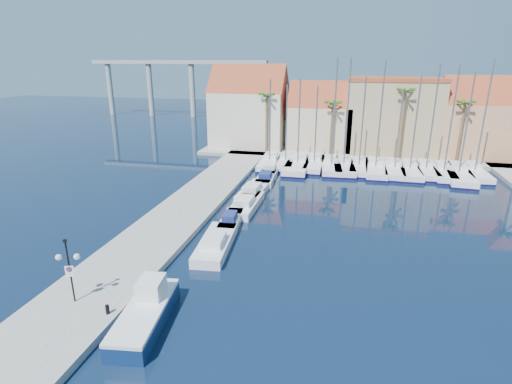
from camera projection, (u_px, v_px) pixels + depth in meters
The scene contains 36 objects.
ground at pixel (225, 319), 23.65m from camera, with size 260.00×260.00×0.00m, color black.
quay_west at pixel (176, 218), 37.96m from camera, with size 6.00×77.00×0.50m, color gray.
shore_north at pixel (368, 151), 65.85m from camera, with size 54.00×16.00×0.50m, color gray.
lamp_post at pixel (68, 261), 23.68m from camera, with size 1.37×0.69×4.17m.
bollard at pixel (107, 309), 23.23m from camera, with size 0.23×0.23×0.57m, color black.
fishing_boat at pixel (146, 312), 23.02m from camera, with size 3.00×6.75×2.28m.
motorboat_west_0 at pixel (216, 243), 32.24m from camera, with size 2.97×7.46×1.40m.
motorboat_west_1 at pixel (231, 220), 36.81m from camera, with size 2.09×5.21×1.40m.
motorboat_west_2 at pixel (246, 204), 40.93m from camera, with size 2.38×7.22×1.40m.
motorboat_west_3 at pixel (254, 191), 45.14m from camera, with size 2.77×7.45×1.40m.
motorboat_west_4 at pixel (266, 178), 49.99m from camera, with size 2.44×6.44×1.40m.
motorboat_west_5 at pixel (270, 169), 53.90m from camera, with size 2.45×6.43×1.40m.
motorboat_west_6 at pixel (275, 160), 58.98m from camera, with size 1.91×5.51×1.40m.
sailboat_0 at pixel (270, 161), 57.76m from camera, with size 2.91×9.76×12.14m.
sailboat_1 at pixel (286, 161), 57.77m from camera, with size 2.88×9.16×11.40m.
sailboat_2 at pixel (298, 164), 56.62m from camera, with size 3.24×11.97×12.28m.
sailboat_3 at pixel (315, 164), 56.66m from camera, with size 2.68×9.35×11.24m.
sailboat_4 at pixel (331, 165), 55.70m from camera, with size 3.43×10.16×14.91m.
sailboat_5 at pixel (343, 165), 55.70m from camera, with size 3.61×10.77×14.86m.
sailboat_6 at pixel (359, 166), 55.05m from camera, with size 2.80×9.04×12.53m.
sailboat_7 at pixel (375, 168), 54.35m from camera, with size 2.72×10.18×14.43m.
sailboat_8 at pixel (394, 169), 53.86m from camera, with size 3.19×9.91×11.06m.
sailboat_9 at pixel (409, 170), 53.35m from camera, with size 2.63×9.72×12.69m.
sailboat_10 at pixel (425, 169), 53.48m from camera, with size 2.78×9.29×14.15m.
sailboat_11 at pixel (443, 171), 52.57m from camera, with size 3.16×9.73×13.99m.
sailboat_12 at pixel (458, 173), 51.81m from camera, with size 3.96×11.76×13.25m.
sailboat_13 at pixel (473, 172), 52.42m from camera, with size 2.72×9.48×14.62m.
building_0 at pixel (249, 110), 67.18m from camera, with size 12.30×9.00×13.50m.
building_1 at pixel (321, 120), 65.03m from camera, with size 10.30×8.00×11.00m.
building_2 at pixel (391, 115), 63.32m from camera, with size 14.20×10.20×11.50m.
building_3 at pixel (475, 121), 59.98m from camera, with size 10.30×8.00×12.00m.
palm_0 at pixel (267, 98), 60.90m from camera, with size 2.60×2.60×10.15m.
palm_1 at pixel (333, 106), 59.08m from camera, with size 2.60×2.60×9.15m.
palm_2 at pixel (405, 94), 56.37m from camera, with size 2.60×2.60×11.15m.
palm_3 at pixel (465, 105), 55.13m from camera, with size 2.60×2.60×9.65m.
viaduct at pixel (173, 77), 104.53m from camera, with size 48.00×2.20×14.45m.
Camera 1 is at (6.28, -19.14, 14.62)m, focal length 28.00 mm.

